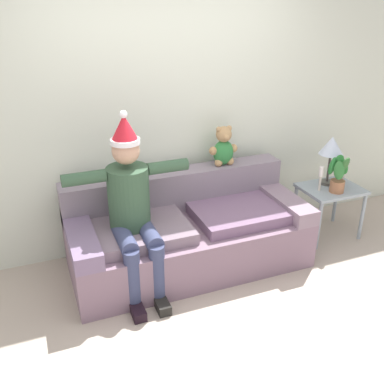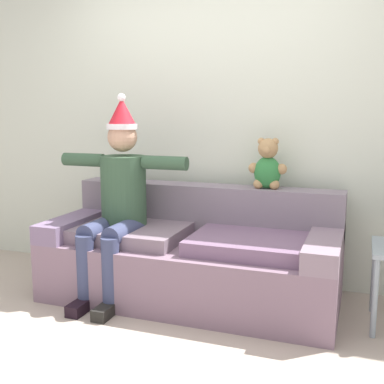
% 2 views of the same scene
% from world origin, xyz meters
% --- Properties ---
extents(ground_plane, '(10.00, 10.00, 0.00)m').
position_xyz_m(ground_plane, '(0.00, 0.00, 0.00)').
color(ground_plane, '#B1A191').
extents(back_wall, '(7.00, 0.10, 2.70)m').
position_xyz_m(back_wall, '(0.00, 1.55, 1.35)').
color(back_wall, silver).
rests_on(back_wall, ground_plane).
extents(couch, '(2.12, 0.93, 0.81)m').
position_xyz_m(couch, '(0.00, 1.01, 0.32)').
color(couch, slate).
rests_on(couch, ground_plane).
extents(person_seated, '(1.02, 0.77, 1.51)m').
position_xyz_m(person_seated, '(-0.53, 0.84, 0.76)').
color(person_seated, '#345139').
rests_on(person_seated, ground_plane).
extents(teddy_bear, '(0.29, 0.17, 0.38)m').
position_xyz_m(teddy_bear, '(0.48, 1.30, 0.98)').
color(teddy_bear, '#2F7C3C').
rests_on(teddy_bear, couch).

